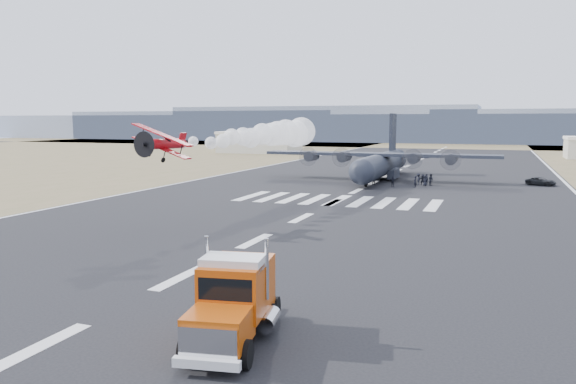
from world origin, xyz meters
The scene contains 21 objects.
ground centered at (0.00, 0.00, 0.00)m, with size 500.00×500.00×0.00m, color black.
scrub_far centered at (0.00, 230.00, 0.00)m, with size 500.00×80.00×0.00m, color brown.
runway_markings centered at (0.00, 60.00, 0.01)m, with size 60.00×260.00×0.01m, color silver, non-canonical shape.
ridge_seg_a centered at (-195.00, 260.00, 6.50)m, with size 150.00×50.00×13.00m, color gray.
ridge_seg_b centered at (-130.00, 260.00, 7.50)m, with size 150.00×50.00×15.00m, color gray.
ridge_seg_c centered at (-65.00, 260.00, 8.50)m, with size 150.00×50.00×17.00m, color gray.
ridge_seg_d centered at (0.00, 260.00, 6.50)m, with size 150.00×50.00×13.00m, color gray.
hangar_left centered at (-52.00, 145.00, 3.41)m, with size 24.50×14.50×6.70m.
semi_truck centered at (7.88, 3.91, 1.96)m, with size 4.19×9.08×3.99m.
aerobatic_biplane centered at (-9.57, 25.16, 8.09)m, with size 6.22×5.78×3.37m.
smoke_trail centered at (-8.19, 51.61, 8.32)m, with size 4.05×32.25×4.05m.
transport_aircraft centered at (0.10, 77.60, 2.95)m, with size 39.52×32.60×11.46m.
support_vehicle centered at (25.49, 77.43, 0.63)m, with size 2.07×4.50×1.25m, color black.
crew_a centered at (8.38, 73.40, 0.80)m, with size 0.58×0.48×1.59m, color black.
crew_b centered at (0.70, 68.81, 0.81)m, with size 0.78×0.48×1.61m, color black.
crew_c centered at (7.31, 71.20, 0.91)m, with size 1.18×0.55×1.83m, color black.
crew_d centered at (4.02, 66.94, 0.82)m, with size 0.96×0.49×1.64m, color black.
crew_e centered at (8.51, 70.14, 0.82)m, with size 0.80×0.49×1.64m, color black.
crew_f centered at (7.98, 71.57, 0.85)m, with size 1.58×0.51×1.70m, color black.
crew_g centered at (7.29, 67.76, 0.88)m, with size 0.64×0.53×1.77m, color black.
crew_h centered at (9.27, 71.07, 0.92)m, with size 0.89×0.55×1.84m, color black.
Camera 1 is at (18.98, -18.63, 10.13)m, focal length 35.00 mm.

